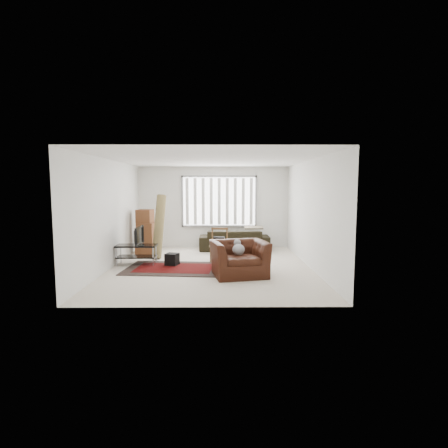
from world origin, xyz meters
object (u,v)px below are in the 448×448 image
object	(u,v)px
tv_stand	(137,250)
side_chair	(219,243)
moving_boxes	(146,233)
sofa	(234,237)
armchair	(239,256)

from	to	relation	value
tv_stand	side_chair	bearing A→B (deg)	10.55
moving_boxes	sofa	xyz separation A→B (m)	(2.73, 0.56, -0.20)
sofa	side_chair	distance (m)	1.81
sofa	armchair	distance (m)	3.31
tv_stand	side_chair	size ratio (longest dim) A/B	1.15
tv_stand	moving_boxes	size ratio (longest dim) A/B	0.78
tv_stand	moving_boxes	distance (m)	1.60
armchair	sofa	bearing A→B (deg)	78.18
side_chair	armchair	bearing A→B (deg)	-68.32
sofa	side_chair	size ratio (longest dim) A/B	2.46
tv_stand	sofa	xyz separation A→B (m)	(2.64, 2.14, 0.05)
armchair	tv_stand	bearing A→B (deg)	144.49
moving_boxes	sofa	size ratio (longest dim) A/B	0.60
moving_boxes	sofa	distance (m)	2.79
moving_boxes	armchair	world-z (taller)	moving_boxes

